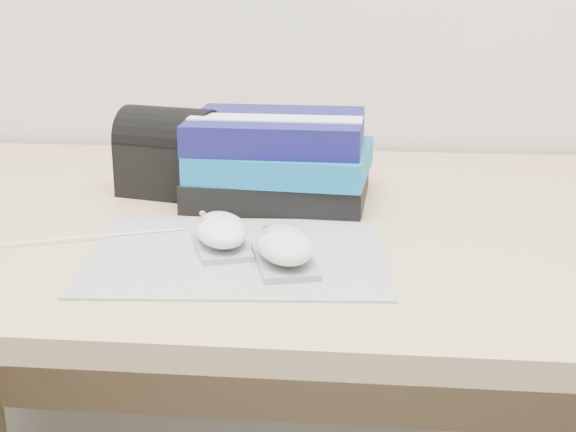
# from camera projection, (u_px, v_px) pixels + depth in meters

# --- Properties ---
(desk) EXTENTS (1.60, 0.80, 0.73)m
(desk) POSITION_uv_depth(u_px,v_px,m) (373.00, 352.00, 1.21)
(desk) COLOR tan
(desk) RESTS_ON ground
(mousepad) EXTENTS (0.37, 0.29, 0.00)m
(mousepad) POSITION_uv_depth(u_px,v_px,m) (238.00, 255.00, 0.94)
(mousepad) COLOR gray
(mousepad) RESTS_ON desk
(mouse_rear) EXTENTS (0.09, 0.12, 0.05)m
(mouse_rear) POSITION_uv_depth(u_px,v_px,m) (221.00, 232.00, 0.95)
(mouse_rear) COLOR #A6A5A8
(mouse_rear) RESTS_ON mousepad
(mouse_front) EXTENTS (0.09, 0.13, 0.05)m
(mouse_front) POSITION_uv_depth(u_px,v_px,m) (285.00, 247.00, 0.90)
(mouse_front) COLOR #969699
(mouse_front) RESTS_ON mousepad
(usb_cable) EXTENTS (0.23, 0.09, 0.00)m
(usb_cable) POSITION_uv_depth(u_px,v_px,m) (87.00, 237.00, 0.99)
(usb_cable) COLOR white
(usb_cable) RESTS_ON mousepad
(book_stack) EXTENTS (0.26, 0.22, 0.12)m
(book_stack) POSITION_uv_depth(u_px,v_px,m) (279.00, 159.00, 1.15)
(book_stack) COLOR black
(book_stack) RESTS_ON desk
(pouch) EXTENTS (0.16, 0.12, 0.13)m
(pouch) POSITION_uv_depth(u_px,v_px,m) (169.00, 152.00, 1.18)
(pouch) COLOR black
(pouch) RESTS_ON desk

